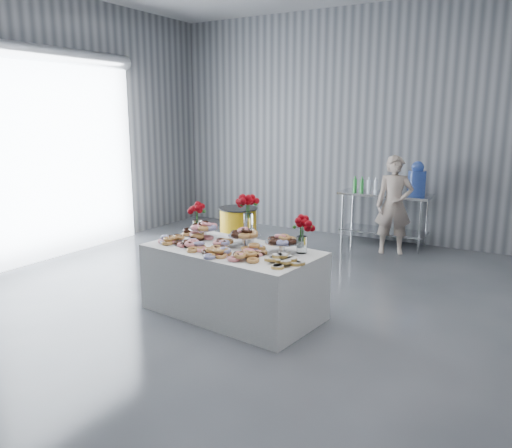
# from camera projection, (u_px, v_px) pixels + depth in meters

# --- Properties ---
(ground) EXTENTS (9.00, 9.00, 0.00)m
(ground) POSITION_uv_depth(u_px,v_px,m) (240.00, 327.00, 5.22)
(ground) COLOR #3C3E44
(ground) RESTS_ON ground
(room_walls) EXTENTS (8.04, 9.04, 4.02)m
(room_walls) POSITION_uv_depth(u_px,v_px,m) (219.00, 66.00, 4.85)
(room_walls) COLOR gray
(room_walls) RESTS_ON ground
(display_table) EXTENTS (2.00, 1.20, 0.75)m
(display_table) POSITION_uv_depth(u_px,v_px,m) (233.00, 281.00, 5.51)
(display_table) COLOR white
(display_table) RESTS_ON ground
(prep_table) EXTENTS (1.50, 0.60, 0.90)m
(prep_table) POSITION_uv_depth(u_px,v_px,m) (384.00, 209.00, 8.39)
(prep_table) COLOR silver
(prep_table) RESTS_ON ground
(donut_mounds) EXTENTS (1.88, 0.99, 0.09)m
(donut_mounds) POSITION_uv_depth(u_px,v_px,m) (230.00, 245.00, 5.38)
(donut_mounds) COLOR #BC9845
(donut_mounds) RESTS_ON display_table
(cake_stand_left) EXTENTS (0.36, 0.36, 0.17)m
(cake_stand_left) POSITION_uv_depth(u_px,v_px,m) (204.00, 227.00, 5.84)
(cake_stand_left) COLOR silver
(cake_stand_left) RESTS_ON display_table
(cake_stand_mid) EXTENTS (0.36, 0.36, 0.17)m
(cake_stand_mid) POSITION_uv_depth(u_px,v_px,m) (244.00, 234.00, 5.49)
(cake_stand_mid) COLOR silver
(cake_stand_mid) RESTS_ON display_table
(cake_stand_right) EXTENTS (0.36, 0.36, 0.17)m
(cake_stand_right) POSITION_uv_depth(u_px,v_px,m) (282.00, 241.00, 5.20)
(cake_stand_right) COLOR silver
(cake_stand_right) RESTS_ON display_table
(danish_pile) EXTENTS (0.48, 0.48, 0.11)m
(danish_pile) POSITION_uv_depth(u_px,v_px,m) (282.00, 258.00, 4.86)
(danish_pile) COLOR silver
(danish_pile) RESTS_ON display_table
(bouquet_left) EXTENTS (0.26, 0.26, 0.42)m
(bouquet_left) POSITION_uv_depth(u_px,v_px,m) (197.00, 211.00, 6.00)
(bouquet_left) COLOR white
(bouquet_left) RESTS_ON display_table
(bouquet_right) EXTENTS (0.26, 0.26, 0.42)m
(bouquet_right) POSITION_uv_depth(u_px,v_px,m) (302.00, 226.00, 5.19)
(bouquet_right) COLOR white
(bouquet_right) RESTS_ON display_table
(bouquet_center) EXTENTS (0.26, 0.26, 0.57)m
(bouquet_center) POSITION_uv_depth(u_px,v_px,m) (248.00, 209.00, 5.65)
(bouquet_center) COLOR silver
(bouquet_center) RESTS_ON display_table
(water_jug) EXTENTS (0.28, 0.28, 0.55)m
(water_jug) POSITION_uv_depth(u_px,v_px,m) (417.00, 180.00, 8.03)
(water_jug) COLOR blue
(water_jug) RESTS_ON prep_table
(drink_bottles) EXTENTS (0.54, 0.08, 0.27)m
(drink_bottles) POSITION_uv_depth(u_px,v_px,m) (365.00, 184.00, 8.38)
(drink_bottles) COLOR #268C33
(drink_bottles) RESTS_ON prep_table
(person) EXTENTS (0.66, 0.55, 1.56)m
(person) POSITION_uv_depth(u_px,v_px,m) (394.00, 205.00, 7.89)
(person) COLOR #CC8C93
(person) RESTS_ON ground
(trash_barrel) EXTENTS (0.61, 0.61, 0.78)m
(trash_barrel) POSITION_uv_depth(u_px,v_px,m) (238.00, 232.00, 7.76)
(trash_barrel) COLOR gold
(trash_barrel) RESTS_ON ground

